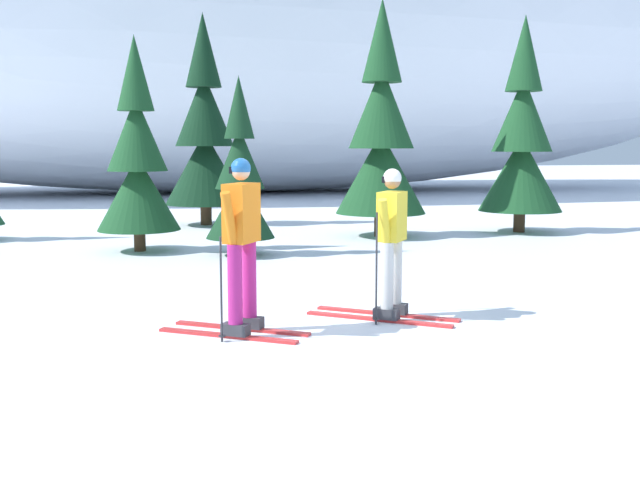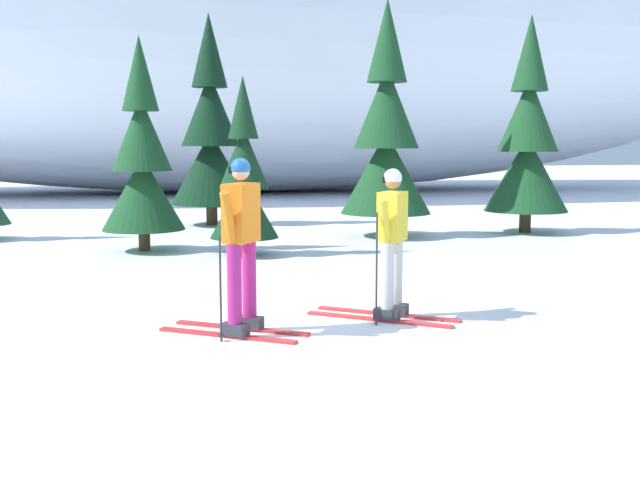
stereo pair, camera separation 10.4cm
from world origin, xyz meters
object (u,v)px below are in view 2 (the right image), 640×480
(pine_tree_right, at_px, (386,139))
(pine_tree_far_right, at_px, (528,143))
(skier_orange_jacket, at_px, (241,242))
(skier_yellow_jacket, at_px, (391,242))
(pine_tree_center_right, at_px, (244,181))
(pine_tree_center_left, at_px, (210,138))
(pine_tree_left, at_px, (142,162))

(pine_tree_right, height_order, pine_tree_far_right, pine_tree_right)
(skier_orange_jacket, xyz_separation_m, pine_tree_far_right, (7.34, 7.90, 1.05))
(skier_yellow_jacket, height_order, pine_tree_center_right, pine_tree_center_right)
(skier_orange_jacket, xyz_separation_m, skier_yellow_jacket, (1.73, 0.33, -0.09))
(pine_tree_center_right, bearing_deg, skier_orange_jacket, -96.97)
(skier_orange_jacket, distance_m, pine_tree_center_left, 11.17)
(skier_orange_jacket, height_order, pine_tree_center_right, pine_tree_center_right)
(skier_yellow_jacket, bearing_deg, pine_tree_right, 73.16)
(pine_tree_center_left, height_order, pine_tree_far_right, pine_tree_center_left)
(pine_tree_center_right, height_order, pine_tree_right, pine_tree_right)
(pine_tree_right, bearing_deg, skier_yellow_jacket, -106.84)
(pine_tree_center_left, xyz_separation_m, pine_tree_far_right, (6.82, -3.19, -0.13))
(pine_tree_center_right, distance_m, pine_tree_far_right, 7.04)
(skier_yellow_jacket, height_order, pine_tree_right, pine_tree_right)
(pine_tree_center_right, bearing_deg, pine_tree_right, 33.13)
(pine_tree_center_left, bearing_deg, pine_tree_center_right, -88.06)
(pine_tree_left, distance_m, pine_tree_center_right, 2.05)
(skier_yellow_jacket, xyz_separation_m, pine_tree_left, (-2.81, 6.34, 0.78))
(pine_tree_center_right, relative_size, pine_tree_right, 0.63)
(pine_tree_right, relative_size, pine_tree_far_right, 1.04)
(pine_tree_left, bearing_deg, pine_tree_far_right, 8.36)
(pine_tree_right, xyz_separation_m, pine_tree_far_right, (3.33, 0.06, -0.08))
(pine_tree_center_left, xyz_separation_m, pine_tree_right, (3.50, -3.25, -0.05))
(pine_tree_center_right, bearing_deg, pine_tree_far_right, 18.46)
(pine_tree_center_left, relative_size, pine_tree_right, 1.02)
(skier_orange_jacket, relative_size, pine_tree_right, 0.36)
(pine_tree_center_left, distance_m, pine_tree_right, 4.77)
(pine_tree_center_left, xyz_separation_m, pine_tree_center_right, (0.18, -5.41, -0.83))
(pine_tree_center_right, xyz_separation_m, pine_tree_far_right, (6.64, 2.22, 0.69))
(skier_yellow_jacket, distance_m, pine_tree_left, 6.97)
(pine_tree_left, relative_size, pine_tree_right, 0.79)
(skier_orange_jacket, relative_size, pine_tree_center_right, 0.58)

